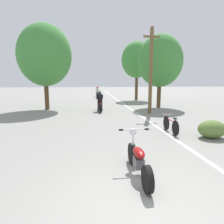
% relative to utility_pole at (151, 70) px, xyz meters
% --- Properties ---
extents(ground_plane, '(120.00, 120.00, 0.00)m').
position_rel_utility_pole_xyz_m(ground_plane, '(-3.20, -9.82, -2.89)').
color(ground_plane, gray).
extents(lane_stripe_edge, '(0.14, 48.00, 0.01)m').
position_rel_utility_pole_xyz_m(lane_stripe_edge, '(-0.84, 3.37, -2.88)').
color(lane_stripe_edge, white).
rests_on(lane_stripe_edge, ground).
extents(utility_pole, '(1.10, 0.24, 5.60)m').
position_rel_utility_pole_xyz_m(utility_pole, '(0.00, 0.00, 0.00)').
color(utility_pole, brown).
rests_on(utility_pole, ground).
extents(roadside_tree_right_near, '(3.62, 3.26, 5.85)m').
position_rel_utility_pole_xyz_m(roadside_tree_right_near, '(1.67, 2.90, 0.87)').
color(roadside_tree_right_near, '#513A23').
rests_on(roadside_tree_right_near, ground).
extents(roadside_tree_right_far, '(3.43, 3.09, 6.41)m').
position_rel_utility_pole_xyz_m(roadside_tree_right_far, '(1.30, 9.14, 1.53)').
color(roadside_tree_right_far, '#513A23').
rests_on(roadside_tree_right_far, ground).
extents(roadside_tree_left, '(3.96, 3.56, 6.34)m').
position_rel_utility_pole_xyz_m(roadside_tree_left, '(-7.28, 2.74, 1.17)').
color(roadside_tree_left, '#513A23').
rests_on(roadside_tree_left, ground).
extents(roadside_bush, '(1.10, 0.88, 0.70)m').
position_rel_utility_pole_xyz_m(roadside_bush, '(0.67, -5.90, -2.54)').
color(roadside_bush, '#5B7A38').
rests_on(roadside_bush, ground).
extents(motorcycle_foreground, '(0.79, 2.00, 1.02)m').
position_rel_utility_pole_xyz_m(motorcycle_foreground, '(-2.98, -8.58, -2.49)').
color(motorcycle_foreground, black).
rests_on(motorcycle_foreground, ground).
extents(motorcycle_rider_lead, '(0.50, 2.10, 1.46)m').
position_rel_utility_pole_xyz_m(motorcycle_rider_lead, '(-3.30, 1.38, -2.34)').
color(motorcycle_rider_lead, black).
rests_on(motorcycle_rider_lead, ground).
extents(motorcycle_rider_far, '(0.50, 2.03, 1.39)m').
position_rel_utility_pole_xyz_m(motorcycle_rider_far, '(-2.90, 13.29, -2.36)').
color(motorcycle_rider_far, black).
rests_on(motorcycle_rider_far, ground).
extents(bicycle_parked, '(0.44, 1.60, 0.75)m').
position_rel_utility_pole_xyz_m(bicycle_parked, '(-0.63, -4.97, -2.54)').
color(bicycle_parked, black).
rests_on(bicycle_parked, ground).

